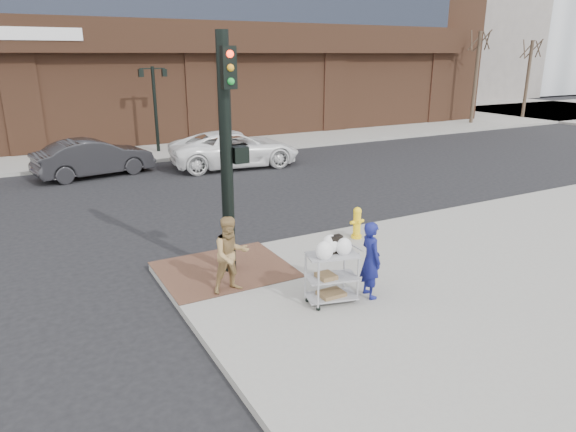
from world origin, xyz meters
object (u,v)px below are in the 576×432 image
sedan_dark (94,158)px  fire_hydrant (357,222)px  traffic_signal_pole (228,150)px  pedestrian_tan (231,255)px  utility_cart (332,273)px  woman_blue (371,260)px  minivan_white (235,149)px  lamp_post (155,100)px

sedan_dark → fire_hydrant: size_ratio=5.50×
sedan_dark → traffic_signal_pole: bearing=174.8°
traffic_signal_pole → pedestrian_tan: 2.16m
traffic_signal_pole → fire_hydrant: (3.65, 0.41, -2.26)m
traffic_signal_pole → sedan_dark: (-1.02, 11.74, -2.08)m
fire_hydrant → utility_cart: bearing=-133.4°
woman_blue → sedan_dark: 14.47m
traffic_signal_pole → minivan_white: (4.65, 10.74, -2.06)m
woman_blue → utility_cart: 0.82m
lamp_post → fire_hydrant: lamp_post is taller
utility_cart → fire_hydrant: 3.71m
utility_cart → traffic_signal_pole: bearing=115.8°
traffic_signal_pole → utility_cart: size_ratio=3.80×
woman_blue → utility_cart: woman_blue is taller
lamp_post → traffic_signal_pole: bearing=-99.2°
pedestrian_tan → traffic_signal_pole: bearing=67.4°
traffic_signal_pole → pedestrian_tan: bearing=-112.3°
pedestrian_tan → utility_cart: bearing=-42.4°
lamp_post → pedestrian_tan: bearing=-100.0°
utility_cart → fire_hydrant: (2.54, 2.69, -0.17)m
traffic_signal_pole → lamp_post: bearing=80.8°
sedan_dark → fire_hydrant: bearing=-167.7°
traffic_signal_pole → sedan_dark: 11.96m
lamp_post → woman_blue: bearing=-91.9°
pedestrian_tan → fire_hydrant: 4.27m
pedestrian_tan → fire_hydrant: bearing=18.2°
minivan_white → fire_hydrant: bearing=-179.5°
minivan_white → pedestrian_tan: bearing=162.7°
lamp_post → sedan_dark: size_ratio=0.88×
lamp_post → pedestrian_tan: (-2.86, -16.17, -1.69)m
minivan_white → fire_hydrant: (-1.00, -10.33, -0.20)m
minivan_white → utility_cart: 13.50m
sedan_dark → pedestrian_tan: bearing=172.7°
minivan_white → sedan_dark: bearing=86.0°
lamp_post → minivan_white: bearing=-64.2°
sedan_dark → utility_cart: bearing=178.5°
traffic_signal_pole → minivan_white: traffic_signal_pole is taller
utility_cart → fire_hydrant: bearing=46.6°
traffic_signal_pole → woman_blue: (1.89, -2.44, -1.92)m
fire_hydrant → minivan_white: bearing=84.5°
traffic_signal_pole → utility_cart: bearing=-64.2°
lamp_post → pedestrian_tan: size_ratio=2.57×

